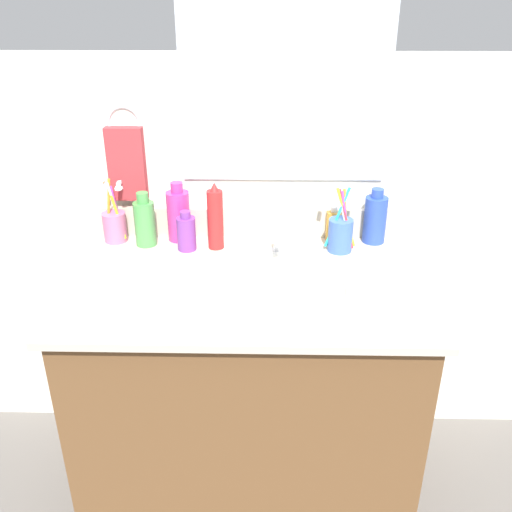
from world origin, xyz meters
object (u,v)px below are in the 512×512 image
bottle_oil_amber (333,225)px  bottle_toner_green (145,222)px  bottle_cream_purple (186,233)px  bottle_spray_red (215,218)px  bottle_soap_pink (178,215)px  cup_blue_plastic (341,233)px  faucet (278,247)px  cup_pink (115,225)px  hand_towel (127,164)px  bottle_shampoo_blue (375,219)px

bottle_oil_amber → bottle_toner_green: size_ratio=0.66×
bottle_toner_green → bottle_cream_purple: bearing=-13.9°
bottle_spray_red → bottle_soap_pink: bearing=153.8°
bottle_soap_pink → cup_blue_plastic: cup_blue_plastic is taller
bottle_soap_pink → cup_blue_plastic: bearing=-8.5°
faucet → cup_blue_plastic: 0.19m
bottle_cream_purple → bottle_spray_red: bearing=9.5°
bottle_toner_green → cup_blue_plastic: (0.58, -0.03, -0.01)m
bottle_oil_amber → cup_pink: bearing=-178.0°
faucet → bottle_cream_purple: size_ratio=1.34×
hand_towel → cup_pink: size_ratio=1.12×
bottle_oil_amber → bottle_soap_pink: size_ratio=0.60×
hand_towel → cup_blue_plastic: size_ratio=1.13×
faucet → bottle_shampoo_blue: (0.29, 0.11, 0.05)m
cup_blue_plastic → faucet: bearing=-167.7°
bottle_shampoo_blue → cup_blue_plastic: 0.13m
cup_blue_plastic → cup_pink: bearing=175.0°
bottle_spray_red → faucet: bearing=-16.7°
bottle_soap_pink → cup_pink: bearing=-175.9°
bottle_spray_red → hand_towel: bearing=157.6°
faucet → bottle_spray_red: bearing=163.3°
bottle_soap_pink → bottle_shampoo_blue: size_ratio=1.08×
cup_blue_plastic → hand_towel: bearing=168.7°
faucet → bottle_soap_pink: 0.32m
hand_towel → bottle_spray_red: size_ratio=1.09×
hand_towel → bottle_toner_green: size_ratio=1.34×
bottle_toner_green → bottle_spray_red: 0.21m
bottle_cream_purple → bottle_toner_green: bearing=166.1°
bottle_toner_green → cup_pink: cup_pink is taller
cup_pink → faucet: bearing=-11.3°
bottle_shampoo_blue → bottle_spray_red: bearing=-173.6°
bottle_shampoo_blue → bottle_cream_purple: (-0.56, -0.07, -0.02)m
hand_towel → cup_blue_plastic: 0.67m
bottle_toner_green → bottle_shampoo_blue: 0.68m
bottle_shampoo_blue → cup_blue_plastic: cup_blue_plastic is taller
faucet → bottle_oil_amber: 0.21m
bottle_oil_amber → bottle_spray_red: size_ratio=0.54×
faucet → bottle_spray_red: 0.20m
faucet → bottle_shampoo_blue: 0.31m
bottle_toner_green → bottle_soap_pink: bottle_soap_pink is taller
hand_towel → faucet: (0.45, -0.17, -0.19)m
bottle_soap_pink → cup_pink: size_ratio=0.93×
bottle_oil_amber → cup_blue_plastic: size_ratio=0.56×
cup_pink → cup_blue_plastic: bearing=-5.0°
bottle_cream_purple → cup_blue_plastic: bearing=-0.0°
faucet → bottle_toner_green: size_ratio=0.98×
bottle_toner_green → cup_pink: bearing=164.7°
hand_towel → bottle_soap_pink: bearing=-19.3°
bottle_shampoo_blue → hand_towel: bearing=175.5°
hand_towel → cup_pink: bearing=-118.5°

